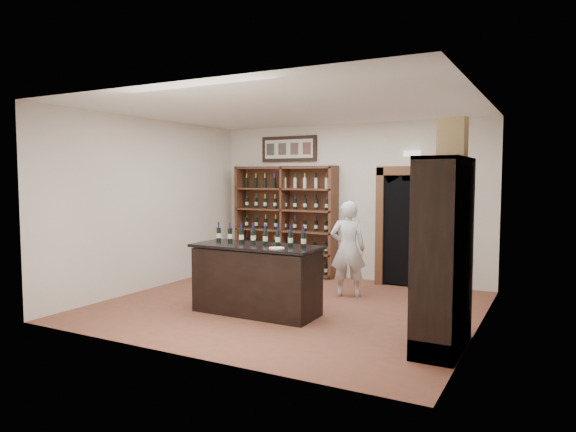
% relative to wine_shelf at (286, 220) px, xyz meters
% --- Properties ---
extents(floor, '(5.50, 5.50, 0.00)m').
position_rel_wine_shelf_xyz_m(floor, '(1.30, -2.33, -1.10)').
color(floor, brown).
rests_on(floor, ground).
extents(ceiling, '(5.50, 5.50, 0.00)m').
position_rel_wine_shelf_xyz_m(ceiling, '(1.30, -2.33, 1.90)').
color(ceiling, white).
rests_on(ceiling, wall_back).
extents(wall_back, '(5.50, 0.04, 3.00)m').
position_rel_wine_shelf_xyz_m(wall_back, '(1.30, 0.17, 0.40)').
color(wall_back, silver).
rests_on(wall_back, ground).
extents(wall_left, '(0.04, 5.00, 3.00)m').
position_rel_wine_shelf_xyz_m(wall_left, '(-1.45, -2.33, 0.40)').
color(wall_left, silver).
rests_on(wall_left, ground).
extents(wall_right, '(0.04, 5.00, 3.00)m').
position_rel_wine_shelf_xyz_m(wall_right, '(4.05, -2.33, 0.40)').
color(wall_right, silver).
rests_on(wall_right, ground).
extents(wine_shelf, '(2.20, 0.38, 2.20)m').
position_rel_wine_shelf_xyz_m(wine_shelf, '(0.00, 0.00, 0.00)').
color(wine_shelf, brown).
rests_on(wine_shelf, ground).
extents(framed_picture, '(1.25, 0.04, 0.52)m').
position_rel_wine_shelf_xyz_m(framed_picture, '(0.00, 0.14, 1.45)').
color(framed_picture, black).
rests_on(framed_picture, wall_back).
extents(arched_doorway, '(1.17, 0.35, 2.17)m').
position_rel_wine_shelf_xyz_m(arched_doorway, '(2.55, -0.00, 0.04)').
color(arched_doorway, black).
rests_on(arched_doorway, ground).
extents(emergency_light, '(0.30, 0.10, 0.10)m').
position_rel_wine_shelf_xyz_m(emergency_light, '(2.55, 0.09, 1.30)').
color(emergency_light, white).
rests_on(emergency_light, wall_back).
extents(tasting_counter, '(1.88, 0.78, 1.00)m').
position_rel_wine_shelf_xyz_m(tasting_counter, '(1.10, -2.93, -0.61)').
color(tasting_counter, black).
rests_on(tasting_counter, ground).
extents(counter_bottle_0, '(0.07, 0.07, 0.30)m').
position_rel_wine_shelf_xyz_m(counter_bottle_0, '(0.38, -2.85, 0.01)').
color(counter_bottle_0, black).
rests_on(counter_bottle_0, tasting_counter).
extents(counter_bottle_1, '(0.07, 0.07, 0.30)m').
position_rel_wine_shelf_xyz_m(counter_bottle_1, '(0.59, -2.85, 0.01)').
color(counter_bottle_1, black).
rests_on(counter_bottle_1, tasting_counter).
extents(counter_bottle_2, '(0.07, 0.07, 0.30)m').
position_rel_wine_shelf_xyz_m(counter_bottle_2, '(0.79, -2.85, 0.01)').
color(counter_bottle_2, black).
rests_on(counter_bottle_2, tasting_counter).
extents(counter_bottle_3, '(0.07, 0.07, 0.30)m').
position_rel_wine_shelf_xyz_m(counter_bottle_3, '(1.00, -2.85, 0.01)').
color(counter_bottle_3, black).
rests_on(counter_bottle_3, tasting_counter).
extents(counter_bottle_4, '(0.07, 0.07, 0.30)m').
position_rel_wine_shelf_xyz_m(counter_bottle_4, '(1.20, -2.85, 0.01)').
color(counter_bottle_4, black).
rests_on(counter_bottle_4, tasting_counter).
extents(counter_bottle_5, '(0.07, 0.07, 0.30)m').
position_rel_wine_shelf_xyz_m(counter_bottle_5, '(1.41, -2.85, 0.01)').
color(counter_bottle_5, black).
rests_on(counter_bottle_5, tasting_counter).
extents(counter_bottle_6, '(0.07, 0.07, 0.30)m').
position_rel_wine_shelf_xyz_m(counter_bottle_6, '(1.61, -2.85, 0.01)').
color(counter_bottle_6, black).
rests_on(counter_bottle_6, tasting_counter).
extents(counter_bottle_7, '(0.07, 0.07, 0.30)m').
position_rel_wine_shelf_xyz_m(counter_bottle_7, '(1.82, -2.85, 0.01)').
color(counter_bottle_7, black).
rests_on(counter_bottle_7, tasting_counter).
extents(side_cabinet, '(0.48, 1.20, 2.20)m').
position_rel_wine_shelf_xyz_m(side_cabinet, '(3.82, -3.23, -0.35)').
color(side_cabinet, black).
rests_on(side_cabinet, ground).
extents(shopkeeper, '(0.68, 0.57, 1.59)m').
position_rel_wine_shelf_xyz_m(shopkeeper, '(1.87, -1.31, -0.31)').
color(shopkeeper, silver).
rests_on(shopkeeper, ground).
extents(plate, '(0.21, 0.21, 0.02)m').
position_rel_wine_shelf_xyz_m(plate, '(1.56, -3.14, -0.09)').
color(plate, beige).
rests_on(plate, tasting_counter).
extents(wine_crate, '(0.36, 0.21, 0.48)m').
position_rel_wine_shelf_xyz_m(wine_crate, '(3.80, -2.91, 1.34)').
color(wine_crate, tan).
rests_on(wine_crate, side_cabinet).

